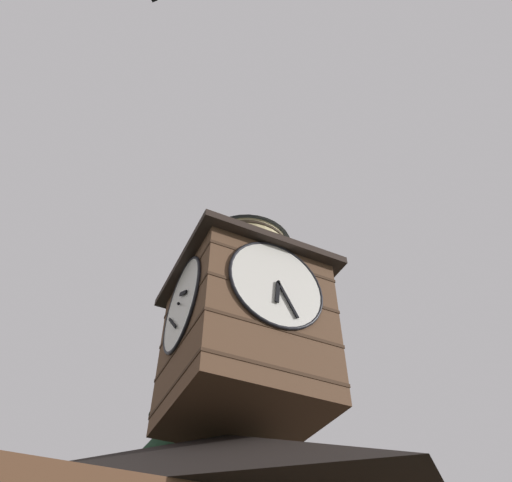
% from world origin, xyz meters
% --- Properties ---
extents(clock_tower, '(4.88, 4.88, 7.97)m').
position_xyz_m(clock_tower, '(-0.17, -1.39, 10.93)').
color(clock_tower, brown).
rests_on(clock_tower, building_main).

